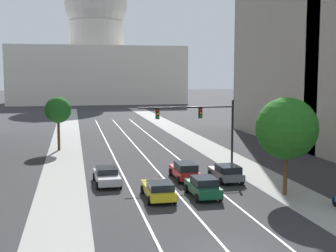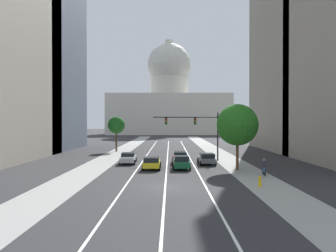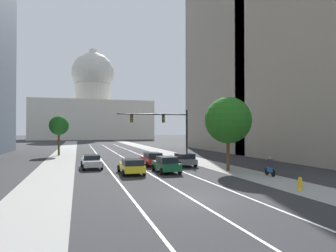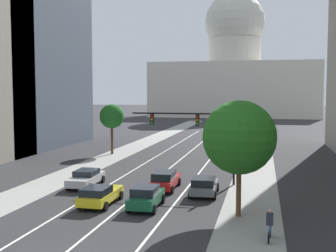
% 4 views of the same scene
% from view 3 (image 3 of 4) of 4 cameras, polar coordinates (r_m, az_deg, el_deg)
% --- Properties ---
extents(ground_plane, '(400.00, 400.00, 0.00)m').
position_cam_3_polar(ground_plane, '(57.08, -10.29, -4.88)').
color(ground_plane, '#2B2B2D').
extents(sidewalk_left, '(3.93, 130.00, 0.01)m').
position_cam_3_polar(sidewalk_left, '(51.78, -19.29, -5.25)').
color(sidewalk_left, gray).
rests_on(sidewalk_left, ground).
extents(sidewalk_right, '(3.93, 130.00, 0.01)m').
position_cam_3_polar(sidewalk_right, '(53.89, -0.43, -5.13)').
color(sidewalk_right, gray).
rests_on(sidewalk_right, ground).
extents(lane_stripe_left, '(0.16, 90.00, 0.01)m').
position_cam_3_polar(lane_stripe_left, '(41.88, -12.57, -6.33)').
color(lane_stripe_left, white).
rests_on(lane_stripe_left, ground).
extents(lane_stripe_center, '(0.16, 90.00, 0.01)m').
position_cam_3_polar(lane_stripe_center, '(42.26, -7.99, -6.30)').
color(lane_stripe_center, white).
rests_on(lane_stripe_center, ground).
extents(lane_stripe_right, '(0.16, 90.00, 0.01)m').
position_cam_3_polar(lane_stripe_right, '(42.89, -3.52, -6.22)').
color(lane_stripe_right, white).
rests_on(lane_stripe_right, ground).
extents(office_tower_far_right, '(20.69, 27.70, 46.65)m').
position_cam_3_polar(office_tower_far_right, '(67.90, 15.78, 15.73)').
color(office_tower_far_right, '#9E9384').
rests_on(office_tower_far_right, ground).
extents(capitol_building, '(52.28, 23.30, 41.15)m').
position_cam_3_polar(capitol_building, '(141.39, -14.12, 3.44)').
color(capitol_building, beige).
rests_on(capitol_building, ground).
extents(car_gray, '(2.16, 4.33, 1.44)m').
position_cam_3_polar(car_gray, '(34.17, 2.95, -6.35)').
color(car_gray, slate).
rests_on(car_gray, ground).
extents(car_red, '(1.97, 4.64, 1.53)m').
position_cam_3_polar(car_red, '(34.39, -3.07, -6.24)').
color(car_red, red).
rests_on(car_red, ground).
extents(car_green, '(2.03, 4.23, 1.55)m').
position_cam_3_polar(car_green, '(28.82, -0.32, -7.29)').
color(car_green, '#14512D').
rests_on(car_green, ground).
extents(car_silver, '(2.17, 4.86, 1.39)m').
position_cam_3_polar(car_silver, '(33.16, -14.39, -6.53)').
color(car_silver, '#B2B5BA').
rests_on(car_silver, ground).
extents(car_yellow, '(2.05, 4.68, 1.42)m').
position_cam_3_polar(car_yellow, '(28.14, -7.01, -7.56)').
color(car_yellow, yellow).
rests_on(car_yellow, ground).
extents(traffic_signal_mast, '(9.07, 0.39, 6.68)m').
position_cam_3_polar(traffic_signal_mast, '(37.73, -0.53, 0.29)').
color(traffic_signal_mast, black).
rests_on(traffic_signal_mast, ground).
extents(fire_hydrant, '(0.26, 0.35, 0.91)m').
position_cam_3_polar(fire_hydrant, '(22.22, 23.89, -10.03)').
color(fire_hydrant, yellow).
rests_on(fire_hydrant, ground).
extents(cyclist, '(0.39, 1.70, 1.72)m').
position_cam_3_polar(cyclist, '(28.08, 18.88, -7.31)').
color(cyclist, black).
rests_on(cyclist, ground).
extents(street_tree_near_left, '(3.10, 3.10, 6.39)m').
position_cam_3_polar(street_tree_near_left, '(51.41, -20.08, 0.06)').
color(street_tree_near_left, '#51381E').
rests_on(street_tree_near_left, ground).
extents(street_tree_near_right, '(4.67, 4.67, 7.40)m').
position_cam_3_polar(street_tree_near_right, '(30.48, 11.36, 1.09)').
color(street_tree_near_right, '#51381E').
rests_on(street_tree_near_right, ground).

